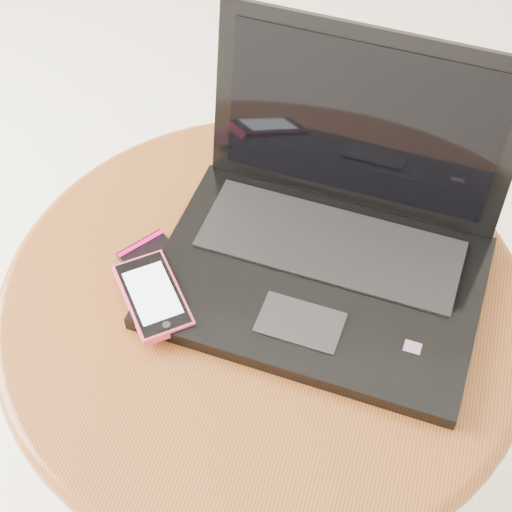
# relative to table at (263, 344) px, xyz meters

# --- Properties ---
(table) EXTENTS (0.67, 0.67, 0.53)m
(table) POSITION_rel_table_xyz_m (0.00, 0.00, 0.00)
(table) COLOR brown
(table) RESTS_ON ground
(laptop) EXTENTS (0.42, 0.36, 0.26)m
(laptop) POSITION_rel_table_xyz_m (0.06, 0.08, 0.16)
(laptop) COLOR black
(laptop) RESTS_ON table
(phone_black) EXTENTS (0.14, 0.13, 0.01)m
(phone_black) POSITION_rel_table_xyz_m (-0.13, -0.01, 0.12)
(phone_black) COLOR black
(phone_black) RESTS_ON table
(phone_pink) EXTENTS (0.13, 0.14, 0.01)m
(phone_pink) POSITION_rel_table_xyz_m (-0.13, -0.05, 0.13)
(phone_pink) COLOR #E13556
(phone_pink) RESTS_ON phone_black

